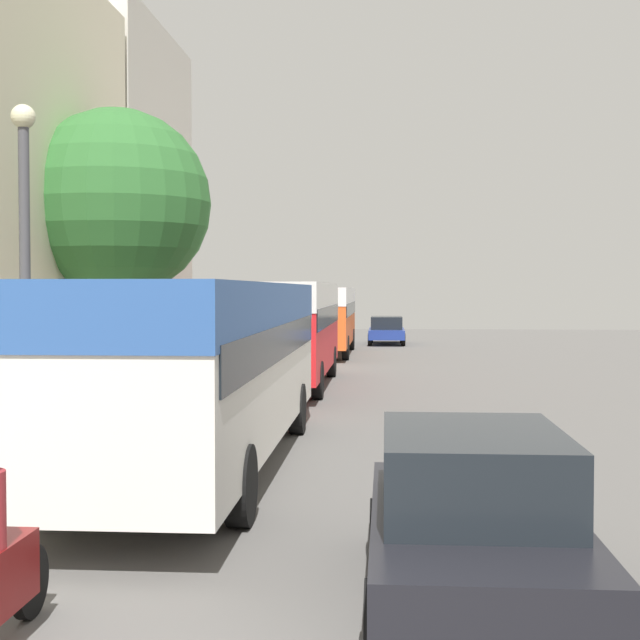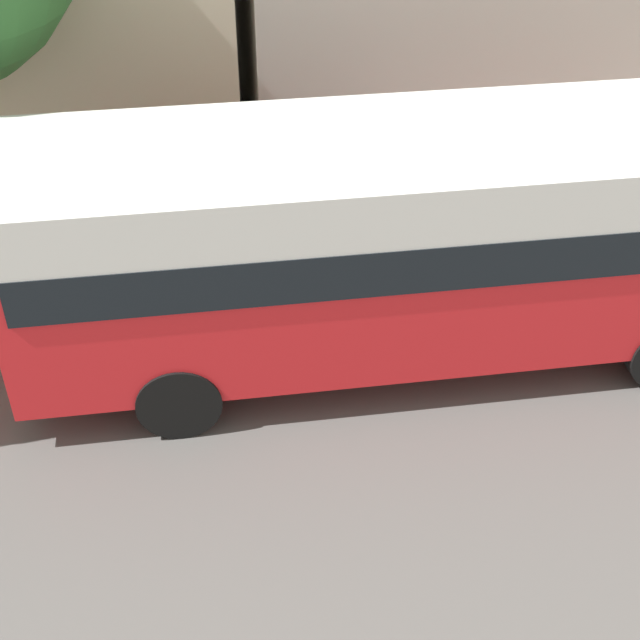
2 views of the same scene
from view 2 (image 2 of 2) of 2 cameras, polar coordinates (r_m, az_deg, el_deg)
The scene contains 1 object.
bus_following at distance 10.90m, azimuth 6.13°, elevation 6.47°, with size 2.64×9.75×3.06m.
Camera 2 is at (7.12, 18.96, 7.44)m, focal length 50.00 mm.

